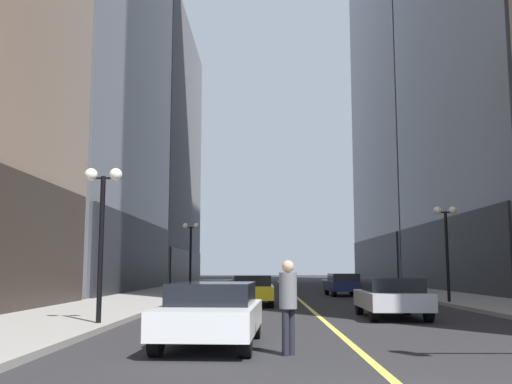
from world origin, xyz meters
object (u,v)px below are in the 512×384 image
(pedestrian_in_grey_suit, at_px, (288,299))
(car_white, at_px, (212,312))
(street_lamp_left_far, at_px, (191,242))
(car_navy, at_px, (343,284))
(street_lamp_right_mid, at_px, (446,232))
(car_yellow, at_px, (253,289))
(car_silver, at_px, (391,296))
(street_lamp_left_near, at_px, (102,210))

(pedestrian_in_grey_suit, bearing_deg, car_white, 141.17)
(street_lamp_left_far, bearing_deg, car_white, -81.73)
(car_navy, bearing_deg, street_lamp_right_mid, -67.93)
(car_yellow, bearing_deg, car_navy, 59.50)
(car_yellow, bearing_deg, car_white, -92.65)
(car_silver, relative_size, street_lamp_left_near, 0.95)
(pedestrian_in_grey_suit, relative_size, street_lamp_left_far, 0.40)
(car_navy, xyz_separation_m, pedestrian_in_grey_suit, (-4.29, -23.82, 0.33))
(car_white, height_order, pedestrian_in_grey_suit, pedestrian_in_grey_suit)
(street_lamp_left_near, xyz_separation_m, street_lamp_right_mid, (12.80, 10.26, 0.00))
(car_silver, distance_m, street_lamp_left_far, 18.90)
(car_white, bearing_deg, street_lamp_left_near, 133.51)
(car_yellow, bearing_deg, street_lamp_left_far, 112.42)
(car_white, xyz_separation_m, pedestrian_in_grey_suit, (1.56, -1.26, 0.32))
(car_navy, height_order, pedestrian_in_grey_suit, pedestrian_in_grey_suit)
(car_navy, xyz_separation_m, street_lamp_right_mid, (3.53, -8.70, 2.54))
(pedestrian_in_grey_suit, bearing_deg, car_silver, 65.46)
(street_lamp_left_far, bearing_deg, street_lamp_left_near, -90.00)
(street_lamp_left_near, height_order, street_lamp_left_far, same)
(car_silver, height_order, pedestrian_in_grey_suit, pedestrian_in_grey_suit)
(pedestrian_in_grey_suit, xyz_separation_m, street_lamp_right_mid, (7.82, 15.12, 2.21))
(car_yellow, height_order, car_navy, same)
(street_lamp_left_far, relative_size, street_lamp_right_mid, 1.00)
(car_white, distance_m, street_lamp_right_mid, 16.93)
(car_white, height_order, street_lamp_left_near, street_lamp_left_near)
(street_lamp_left_near, distance_m, street_lamp_right_mid, 16.41)
(street_lamp_left_near, xyz_separation_m, street_lamp_left_far, (0.00, 19.93, 0.00))
(car_silver, relative_size, street_lamp_left_far, 0.95)
(pedestrian_in_grey_suit, distance_m, street_lamp_right_mid, 17.17)
(car_white, relative_size, car_silver, 1.02)
(car_white, bearing_deg, street_lamp_left_far, 98.27)
(car_white, xyz_separation_m, street_lamp_left_near, (-3.42, 3.60, 2.54))
(car_navy, bearing_deg, pedestrian_in_grey_suit, -100.22)
(pedestrian_in_grey_suit, height_order, street_lamp_left_near, street_lamp_left_near)
(car_white, bearing_deg, car_yellow, 87.35)
(car_navy, bearing_deg, car_white, -104.54)
(street_lamp_right_mid, bearing_deg, car_navy, 112.07)
(car_white, bearing_deg, street_lamp_right_mid, 55.91)
(car_navy, relative_size, street_lamp_right_mid, 0.94)
(car_silver, height_order, car_yellow, same)
(street_lamp_left_far, bearing_deg, car_navy, -5.92)
(car_white, relative_size, pedestrian_in_grey_suit, 2.42)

